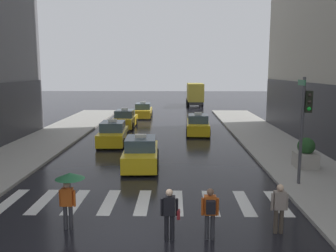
# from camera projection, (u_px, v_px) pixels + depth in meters

# --- Properties ---
(ground_plane) EXTENTS (160.00, 160.00, 0.00)m
(ground_plane) POSITION_uv_depth(u_px,v_px,m) (135.00, 236.00, 11.37)
(ground_plane) COLOR black
(crosswalk_markings) EXTENTS (11.30, 2.80, 0.01)m
(crosswalk_markings) POSITION_uv_depth(u_px,v_px,m) (143.00, 202.00, 14.33)
(crosswalk_markings) COLOR silver
(crosswalk_markings) RESTS_ON ground
(traffic_light_pole) EXTENTS (0.44, 0.84, 4.80)m
(traffic_light_pole) POSITION_uv_depth(u_px,v_px,m) (305.00, 116.00, 15.74)
(traffic_light_pole) COLOR #47474C
(traffic_light_pole) RESTS_ON curb_right
(taxi_lead) EXTENTS (2.07, 4.61, 1.80)m
(taxi_lead) POSITION_uv_depth(u_px,v_px,m) (141.00, 153.00, 19.60)
(taxi_lead) COLOR yellow
(taxi_lead) RESTS_ON ground
(taxi_second) EXTENTS (2.07, 4.61, 1.80)m
(taxi_second) POSITION_uv_depth(u_px,v_px,m) (113.00, 134.00, 25.54)
(taxi_second) COLOR yellow
(taxi_second) RESTS_ON ground
(taxi_third) EXTENTS (2.07, 4.61, 1.80)m
(taxi_third) POSITION_uv_depth(u_px,v_px,m) (198.00, 125.00, 29.63)
(taxi_third) COLOR yellow
(taxi_third) RESTS_ON ground
(taxi_fourth) EXTENTS (2.01, 4.58, 1.80)m
(taxi_fourth) POSITION_uv_depth(u_px,v_px,m) (125.00, 120.00, 32.98)
(taxi_fourth) COLOR gold
(taxi_fourth) RESTS_ON ground
(taxi_fifth) EXTENTS (1.99, 4.57, 1.80)m
(taxi_fifth) POSITION_uv_depth(u_px,v_px,m) (143.00, 111.00, 39.77)
(taxi_fifth) COLOR gold
(taxi_fifth) RESTS_ON ground
(box_truck) EXTENTS (2.32, 7.55, 3.35)m
(box_truck) POSITION_uv_depth(u_px,v_px,m) (195.00, 93.00, 52.47)
(box_truck) COLOR #2D2D2D
(box_truck) RESTS_ON ground
(pedestrian_with_umbrella) EXTENTS (0.96, 0.96, 1.94)m
(pedestrian_with_umbrella) POSITION_uv_depth(u_px,v_px,m) (69.00, 185.00, 11.67)
(pedestrian_with_umbrella) COLOR #333338
(pedestrian_with_umbrella) RESTS_ON ground
(pedestrian_with_backpack) EXTENTS (0.55, 0.43, 1.65)m
(pedestrian_with_backpack) POSITION_uv_depth(u_px,v_px,m) (210.00, 210.00, 11.00)
(pedestrian_with_backpack) COLOR #333338
(pedestrian_with_backpack) RESTS_ON ground
(pedestrian_with_handbag) EXTENTS (0.61, 0.24, 1.65)m
(pedestrian_with_handbag) POSITION_uv_depth(u_px,v_px,m) (170.00, 211.00, 11.00)
(pedestrian_with_handbag) COLOR black
(pedestrian_with_handbag) RESTS_ON ground
(pedestrian_plain_coat) EXTENTS (0.55, 0.24, 1.65)m
(pedestrian_plain_coat) POSITION_uv_depth(u_px,v_px,m) (279.00, 206.00, 11.45)
(pedestrian_plain_coat) COLOR #473D33
(pedestrian_plain_coat) RESTS_ON ground
(planter_near_corner) EXTENTS (1.10, 1.10, 1.60)m
(planter_near_corner) POSITION_uv_depth(u_px,v_px,m) (306.00, 154.00, 18.79)
(planter_near_corner) COLOR #A8A399
(planter_near_corner) RESTS_ON curb_right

